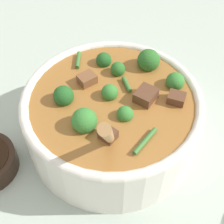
{
  "coord_description": "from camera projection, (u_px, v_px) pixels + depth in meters",
  "views": [
    {
      "loc": [
        0.29,
        -0.16,
        0.46
      ],
      "look_at": [
        0.0,
        0.0,
        0.07
      ],
      "focal_mm": 50.0,
      "sensor_mm": 36.0,
      "label": 1
    }
  ],
  "objects": [
    {
      "name": "stew_bowl",
      "position": [
        112.0,
        115.0,
        0.52
      ],
      "size": [
        0.31,
        0.29,
        0.27
      ],
      "color": "white",
      "rests_on": "ground_plane"
    },
    {
      "name": "ground_plane",
      "position": [
        112.0,
        137.0,
        0.57
      ],
      "size": [
        4.0,
        4.0,
        0.0
      ],
      "primitive_type": "plane",
      "color": "#ADBCAD"
    }
  ]
}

